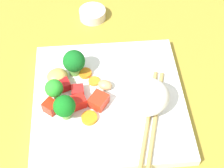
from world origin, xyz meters
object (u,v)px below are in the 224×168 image
at_px(broccoli_floret_2, 64,107).
at_px(carrot_slice_0, 94,81).
at_px(rice_mound, 146,97).
at_px(sauce_cup, 92,14).
at_px(chopstick_pair, 152,117).
at_px(square_plate, 109,100).

height_order(broccoli_floret_2, carrot_slice_0, broccoli_floret_2).
xyz_separation_m(rice_mound, sauce_cup, (-0.27, -0.09, -0.04)).
bearing_deg(carrot_slice_0, chopstick_pair, 48.03).
xyz_separation_m(rice_mound, broccoli_floret_2, (0.01, -0.14, 0.00)).
xyz_separation_m(square_plate, rice_mound, (0.03, 0.06, 0.04)).
bearing_deg(sauce_cup, chopstick_pair, 18.13).
xyz_separation_m(square_plate, chopstick_pair, (0.05, 0.07, 0.01)).
xyz_separation_m(carrot_slice_0, sauce_cup, (-0.21, 0.00, -0.01)).
height_order(square_plate, broccoli_floret_2, broccoli_floret_2).
bearing_deg(sauce_cup, square_plate, 5.46).
distance_m(rice_mound, chopstick_pair, 0.04).
bearing_deg(square_plate, carrot_slice_0, -145.47).
bearing_deg(square_plate, broccoli_floret_2, -63.64).
distance_m(broccoli_floret_2, carrot_slice_0, 0.10).
relative_size(square_plate, chopstick_pair, 1.37).
bearing_deg(square_plate, chopstick_pair, 54.73).
xyz_separation_m(rice_mound, chopstick_pair, (0.03, 0.01, -0.03)).
distance_m(square_plate, chopstick_pair, 0.09).
bearing_deg(broccoli_floret_2, carrot_slice_0, 145.47).
height_order(carrot_slice_0, chopstick_pair, chopstick_pair).
bearing_deg(carrot_slice_0, broccoli_floret_2, -34.53).
bearing_deg(broccoli_floret_2, rice_mound, 94.97).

